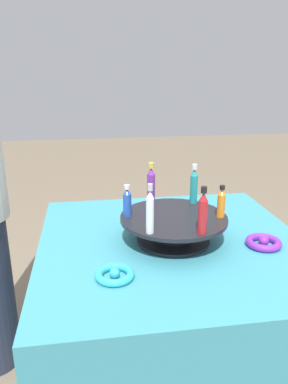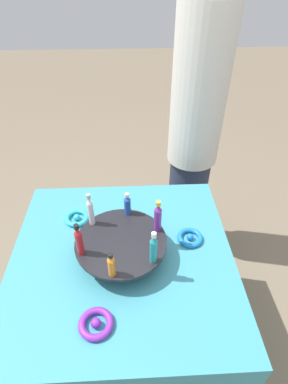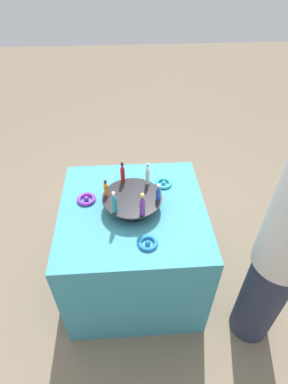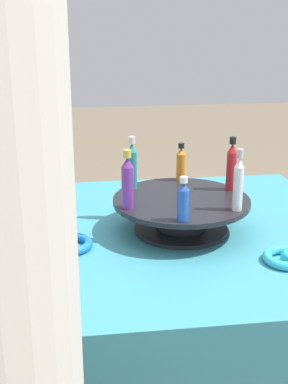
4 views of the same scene
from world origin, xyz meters
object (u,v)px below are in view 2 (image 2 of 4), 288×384
bottle_red (79,241)px  bottle_orange (111,265)px  bottle_teal (153,248)px  bottle_blue (127,205)px  bottle_clear (91,210)px  bottle_purple (158,217)px  ribbon_bow_purple (96,324)px  ribbon_bow_teal (77,218)px  display_stand (121,246)px  person_figure (194,136)px  ribbon_bow_blue (190,238)px

bottle_red → bottle_orange: 0.15m
bottle_teal → bottle_blue: (-0.24, -0.09, -0.02)m
bottle_clear → bottle_purple: size_ratio=1.03×
bottle_blue → ribbon_bow_purple: size_ratio=0.92×
bottle_clear → bottle_teal: 0.30m
ribbon_bow_purple → ribbon_bow_teal: bearing=-166.1°
bottle_teal → bottle_clear: bearing=-130.5°
display_stand → person_figure: size_ratio=0.20×
bottle_teal → ribbon_bow_blue: size_ratio=1.33×
bottle_teal → bottle_blue: size_ratio=1.35×
display_stand → ribbon_bow_blue: size_ratio=3.28×
ribbon_bow_purple → ribbon_bow_blue: ribbon_bow_purple is taller
bottle_orange → display_stand: bearing=169.5°
person_figure → bottle_red: bearing=-5.9°
ribbon_bow_purple → bottle_clear: bearing=-174.9°
bottle_clear → ribbon_bow_blue: (0.03, 0.39, -0.14)m
bottle_purple → display_stand: bearing=-70.5°
bottle_orange → ribbon_bow_blue: bearing=125.1°
bottle_clear → ribbon_bow_teal: bearing=-142.1°
bottle_purple → bottle_clear: bearing=-100.5°
bottle_clear → bottle_blue: (-0.05, 0.14, -0.02)m
display_stand → ribbon_bow_teal: (-0.21, -0.20, -0.04)m
ribbon_bow_blue → person_figure: bearing=169.3°
ribbon_bow_teal → ribbon_bow_blue: size_ratio=1.02×
bottle_teal → ribbon_bow_blue: bearing=135.0°
display_stand → ribbon_bow_blue: bearing=103.9°
bottle_orange → ribbon_bow_purple: 0.19m
bottle_teal → ribbon_bow_purple: size_ratio=1.24×
bottle_clear → bottle_red: 0.15m
bottle_clear → person_figure: size_ratio=0.09×
bottle_red → ribbon_bow_blue: 0.46m
ribbon_bow_blue → person_figure: (-0.66, 0.13, 0.10)m
bottle_teal → bottle_blue: 0.26m
bottle_red → ribbon_bow_purple: bottle_red is taller
bottle_red → bottle_teal: bottle_red is taller
bottle_purple → bottle_teal: bearing=-10.5°
bottle_red → bottle_purple: bearing=109.5°
bottle_blue → person_figure: 0.70m
display_stand → person_figure: 0.84m
bottle_orange → bottle_red: bearing=-130.5°
bottle_clear → bottle_blue: size_ratio=1.43×
bottle_teal → bottle_purple: size_ratio=0.97×
display_stand → bottle_purple: bottle_purple is taller
display_stand → bottle_purple: bearing=109.5°
bottle_red → bottle_blue: 0.26m
display_stand → bottle_orange: bottle_orange is taller
bottle_red → person_figure: size_ratio=0.08×
bottle_clear → ribbon_bow_blue: bearing=86.0°
bottle_clear → bottle_teal: (0.19, 0.23, -0.00)m
ribbon_bow_purple → person_figure: person_figure is taller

